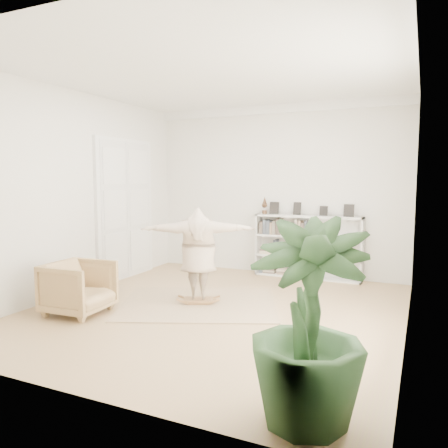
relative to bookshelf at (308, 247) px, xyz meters
The scene contains 9 objects.
floor 2.98m from the bookshelf, 104.79° to the right, with size 6.00×6.00×0.00m, color #A68955.
room_shell 2.97m from the bookshelf, behind, with size 6.00×6.00×6.00m.
doors 3.84m from the bookshelf, 156.24° to the right, with size 0.09×1.78×2.92m.
bookshelf is the anchor object (origin of this frame).
armchair 4.64m from the bookshelf, 123.73° to the right, with size 0.86×0.89×0.81m, color tan.
rug 2.95m from the bookshelf, 113.75° to the right, with size 2.50×2.00×0.02m, color tan.
rocker_board 2.94m from the bookshelf, 113.75° to the right, with size 0.56×0.45×0.10m.
person 2.89m from the bookshelf, 113.75° to the right, with size 1.85×0.50×1.50m, color tan.
houseplant 5.53m from the bookshelf, 76.26° to the right, with size 0.97×0.97×1.74m, color #284A25.
Camera 1 is at (2.89, -6.02, 2.06)m, focal length 35.00 mm.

